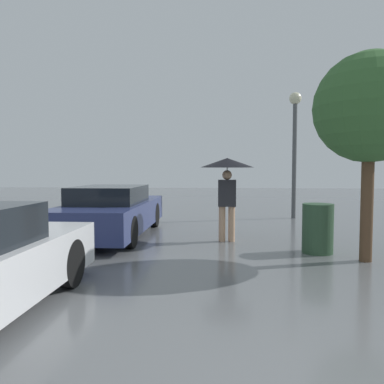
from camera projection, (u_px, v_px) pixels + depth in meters
pedestrian at (227, 173)px, 8.16m from camera, size 1.18×1.18×1.84m
parked_car_farthest at (112, 212)px, 8.93m from camera, size 1.71×4.59×1.20m
tree at (370, 109)px, 6.31m from camera, size 1.86×1.86×3.56m
street_lamp at (295, 133)px, 12.03m from camera, size 0.39×0.39×4.06m
trash_bin at (318, 228)px, 7.09m from camera, size 0.58×0.58×0.94m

